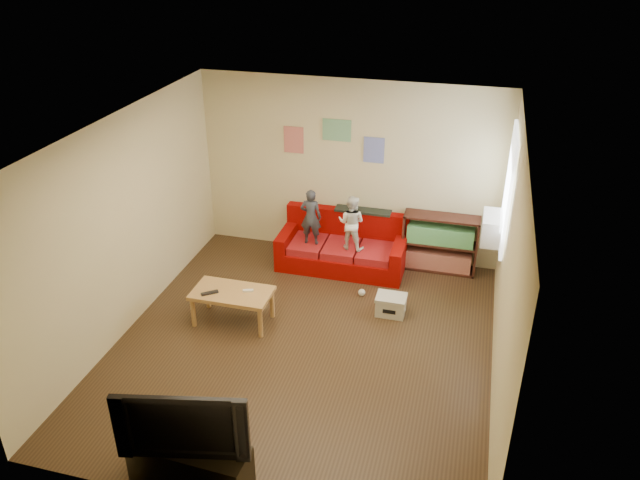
% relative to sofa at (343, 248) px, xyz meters
% --- Properties ---
extents(room_shell, '(4.52, 5.02, 2.72)m').
position_rel_sofa_xyz_m(room_shell, '(-0.02, -2.06, 1.08)').
color(room_shell, '#412D1A').
rests_on(room_shell, ground).
extents(sofa, '(1.86, 0.86, 0.82)m').
position_rel_sofa_xyz_m(sofa, '(0.00, 0.00, 0.00)').
color(sofa, '#870601').
rests_on(sofa, ground).
extents(child_a, '(0.32, 0.22, 0.85)m').
position_rel_sofa_xyz_m(child_a, '(-0.45, -0.16, 0.54)').
color(child_a, '#2F323A').
rests_on(child_a, sofa).
extents(child_b, '(0.43, 0.35, 0.81)m').
position_rel_sofa_xyz_m(child_b, '(0.15, -0.16, 0.52)').
color(child_b, white).
rests_on(child_b, sofa).
extents(coffee_table, '(1.01, 0.55, 0.45)m').
position_rel_sofa_xyz_m(coffee_table, '(-1.03, -1.81, 0.11)').
color(coffee_table, '#BB8849').
rests_on(coffee_table, ground).
extents(remote, '(0.21, 0.17, 0.02)m').
position_rel_sofa_xyz_m(remote, '(-1.28, -1.93, 0.19)').
color(remote, black).
rests_on(remote, coffee_table).
extents(game_controller, '(0.14, 0.08, 0.03)m').
position_rel_sofa_xyz_m(game_controller, '(-0.83, -1.76, 0.19)').
color(game_controller, white).
rests_on(game_controller, coffee_table).
extents(bookshelf, '(1.08, 0.33, 0.87)m').
position_rel_sofa_xyz_m(bookshelf, '(1.39, 0.24, 0.11)').
color(bookshelf, '#391A12').
rests_on(bookshelf, ground).
extents(window, '(0.04, 1.08, 1.48)m').
position_rel_sofa_xyz_m(window, '(2.20, -0.41, 1.37)').
color(window, white).
rests_on(window, room_shell).
extents(ac_unit, '(0.28, 0.55, 0.35)m').
position_rel_sofa_xyz_m(ac_unit, '(2.08, -0.41, 0.81)').
color(ac_unit, '#B7B2A3').
rests_on(ac_unit, window).
extents(artwork_left, '(0.30, 0.01, 0.40)m').
position_rel_sofa_xyz_m(artwork_left, '(-0.87, 0.42, 1.48)').
color(artwork_left, '#D87266').
rests_on(artwork_left, room_shell).
extents(artwork_center, '(0.42, 0.01, 0.32)m').
position_rel_sofa_xyz_m(artwork_center, '(-0.22, 0.42, 1.68)').
color(artwork_center, '#72B27F').
rests_on(artwork_center, room_shell).
extents(artwork_right, '(0.30, 0.01, 0.38)m').
position_rel_sofa_xyz_m(artwork_right, '(0.33, 0.42, 1.43)').
color(artwork_right, '#727FCC').
rests_on(artwork_right, room_shell).
extents(file_box, '(0.39, 0.30, 0.27)m').
position_rel_sofa_xyz_m(file_box, '(0.91, -1.12, -0.14)').
color(file_box, beige).
rests_on(file_box, ground).
extents(tv_stand, '(1.14, 0.43, 0.42)m').
position_rel_sofa_xyz_m(tv_stand, '(-0.44, -4.31, -0.06)').
color(tv_stand, black).
rests_on(tv_stand, ground).
extents(television, '(1.19, 0.40, 0.68)m').
position_rel_sofa_xyz_m(television, '(-0.44, -4.31, 0.49)').
color(television, black).
rests_on(television, tv_stand).
extents(tissue, '(0.11, 0.11, 0.10)m').
position_rel_sofa_xyz_m(tissue, '(0.45, -0.78, -0.22)').
color(tissue, beige).
rests_on(tissue, ground).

